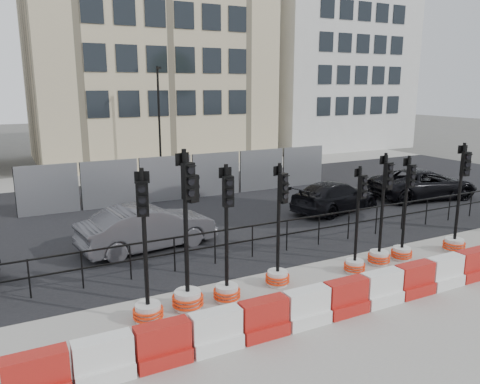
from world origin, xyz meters
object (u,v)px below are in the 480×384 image
traffic_signal_a (147,292)px  traffic_signal_h (456,230)px  car_c (335,196)px  traffic_signal_d (279,257)px

traffic_signal_a → traffic_signal_h: traffic_signal_a is taller
car_c → traffic_signal_h: bearing=168.8°
traffic_signal_d → car_c: traffic_signal_d is taller
traffic_signal_a → traffic_signal_h: size_ratio=1.00×
traffic_signal_a → car_c: 10.83m
traffic_signal_a → car_c: (9.36, 5.45, -0.08)m
traffic_signal_h → car_c: size_ratio=0.75×
traffic_signal_d → traffic_signal_h: traffic_signal_h is taller
traffic_signal_a → traffic_signal_d: 3.49m
traffic_signal_a → car_c: size_ratio=0.75×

